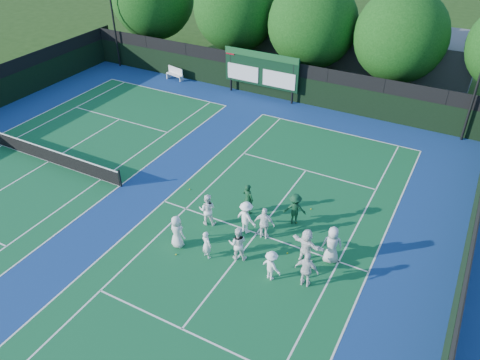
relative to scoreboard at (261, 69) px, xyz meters
The scene contains 31 objects.
ground 17.23m from the scoreboard, 65.78° to the right, with size 120.00×120.00×0.00m, color #1B370F.
court_apron 14.78m from the scoreboard, 86.03° to the right, with size 34.00×32.00×0.01m, color navy.
near_court 16.33m from the scoreboard, 64.32° to the right, with size 11.05×23.85×0.01m.
left_court 16.32m from the scoreboard, 115.60° to the right, with size 11.05×23.85×0.01m.
back_fence 1.38m from the scoreboard, 22.25° to the left, with size 34.00×0.08×3.00m.
divider_fence_right 21.68m from the scoreboard, 42.33° to the right, with size 0.08×32.00×3.00m.
scoreboard is the anchor object (origin of this frame).
clubhouse 9.80m from the scoreboard, 59.22° to the left, with size 18.00×6.00×4.00m, color #5B5C60.
tennis_net 16.26m from the scoreboard, 115.60° to the right, with size 11.30×0.10×1.10m.
bench 7.95m from the scoreboard, behind, with size 1.69×0.78×1.04m.
tree_a 13.38m from the scoreboard, 162.22° to the left, with size 7.21×7.21×8.84m.
tree_b 6.43m from the scoreboard, 136.01° to the left, with size 6.81×6.81×8.66m.
tree_c 5.35m from the scoreboard, 58.08° to the left, with size 6.79×6.79×8.32m.
tree_d 10.20m from the scoreboard, 23.83° to the left, with size 6.52×6.52×8.18m.
tennis_ball_0 18.37m from the scoreboard, 75.88° to the right, with size 0.07×0.07×0.07m, color #C7C817.
tennis_ball_1 14.58m from the scoreboard, 53.24° to the right, with size 0.07×0.07×0.07m, color #C7C817.
tennis_ball_3 13.40m from the scoreboard, 80.77° to the right, with size 0.07×0.07×0.07m, color #C7C817.
tennis_ball_4 15.57m from the scoreboard, 57.07° to the right, with size 0.07×0.07×0.07m, color #C7C817.
tennis_ball_5 17.73m from the scoreboard, 59.68° to the right, with size 0.07×0.07×0.07m, color #C7C817.
player_front_0 17.65m from the scoreboard, 76.31° to the right, with size 0.82×0.54×1.68m, color silver.
player_front_1 18.10m from the scoreboard, 71.41° to the right, with size 0.53×0.35×1.45m, color white.
player_front_2 17.97m from the scoreboard, 66.97° to the right, with size 0.83×0.65×1.72m, color white.
player_front_3 19.17m from the scoreboard, 62.36° to the right, with size 0.95×0.55×1.48m, color white.
player_front_4 19.59m from the scoreboard, 58.13° to the right, with size 1.03×0.43×1.76m, color white.
player_back_0 15.76m from the scoreboard, 73.26° to the right, with size 0.84×0.65×1.73m, color white.
player_back_1 16.12m from the scoreboard, 66.18° to the right, with size 1.12×0.64×1.74m, color white.
player_back_2 16.50m from the scoreboard, 63.09° to the right, with size 1.00×0.42×1.71m, color white.
player_back_3 18.12m from the scoreboard, 57.33° to the right, with size 1.62×0.51×1.74m, color white.
player_back_4 18.24m from the scoreboard, 53.81° to the right, with size 0.91×0.59×1.87m, color silver.
coach_left 14.60m from the scoreboard, 66.25° to the right, with size 0.62×0.41×1.71m, color #0F371D.
coach_right 15.42m from the scoreboard, 57.48° to the right, with size 1.09×0.63×1.69m, color #103B20.
Camera 1 is at (7.51, -14.62, 14.76)m, focal length 35.00 mm.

